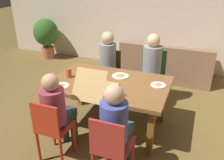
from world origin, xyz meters
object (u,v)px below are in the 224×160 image
person_0 (106,61)px  drinking_glass_1 (69,73)px  chair_2 (51,128)px  drinking_glass_0 (81,75)px  chair_1 (152,74)px  potted_plant (46,34)px  dining_table (110,87)px  chair_3 (111,147)px  couch (166,65)px  plate_2 (61,86)px  person_2 (57,108)px  person_1 (151,65)px  pizza_box_0 (98,87)px  person_3 (116,123)px  plate_1 (120,76)px  chair_0 (109,71)px  plate_0 (158,85)px

person_0 → drinking_glass_1: person_0 is taller
chair_2 → drinking_glass_0: chair_2 is taller
chair_1 → potted_plant: size_ratio=0.90×
dining_table → chair_3: 1.11m
couch → chair_3: bearing=-91.5°
plate_2 → drinking_glass_0: bearing=64.5°
person_2 → person_1: bearing=64.9°
chair_1 → chair_3: size_ratio=1.05×
person_1 → plate_2: 1.60m
chair_3 → person_1: bearing=90.0°
pizza_box_0 → drinking_glass_0: (-0.39, 0.26, 0.00)m
person_3 → person_2: bearing=176.0°
person_0 → person_2: person_0 is taller
person_2 → chair_1: bearing=66.6°
couch → potted_plant: 3.20m
person_0 → plate_2: 1.20m
chair_1 → person_1: person_1 is taller
person_3 → pizza_box_0: bearing=129.1°
dining_table → plate_1: bearing=72.6°
drinking_glass_1 → person_1: bearing=42.2°
pizza_box_0 → plate_1: size_ratio=2.53×
chair_2 → person_3: 0.83m
chair_2 → plate_2: 0.68m
chair_0 → chair_3: (0.80, -1.99, 0.02)m
person_1 → plate_2: bearing=-128.8°
drinking_glass_0 → chair_3: bearing=-48.9°
chair_0 → drinking_glass_0: 1.07m
person_2 → plate_2: bearing=114.2°
chair_1 → drinking_glass_0: size_ratio=8.39×
dining_table → person_2: size_ratio=1.44×
chair_1 → plate_2: 1.72m
couch → potted_plant: (-3.18, 0.19, 0.35)m
dining_table → pizza_box_0: 0.33m
chair_0 → plate_0: 1.37m
chair_0 → drinking_glass_1: size_ratio=6.00×
chair_2 → chair_0: bearing=90.0°
person_0 → plate_2: (-0.20, -1.18, 0.03)m
person_2 → couch: person_2 is taller
person_0 → pizza_box_0: bearing=-73.4°
dining_table → chair_1: 1.12m
person_2 → plate_0: (1.06, 0.96, 0.07)m
person_0 → couch: person_0 is taller
person_1 → chair_3: person_1 is taller
person_0 → chair_3: (0.80, -1.85, -0.24)m
chair_1 → person_2: size_ratio=0.80×
chair_0 → person_0: 0.29m
plate_2 → drinking_glass_0: 0.35m
person_2 → pizza_box_0: size_ratio=1.83×
plate_2 → chair_3: bearing=-33.5°
couch → chair_1: bearing=-94.3°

